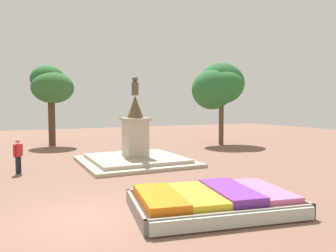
# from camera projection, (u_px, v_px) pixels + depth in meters

# --- Properties ---
(ground_plane) EXTENTS (70.80, 70.80, 0.00)m
(ground_plane) POSITION_uv_depth(u_px,v_px,m) (88.00, 218.00, 9.14)
(ground_plane) COLOR brown
(flower_planter) EXTENTS (5.27, 3.85, 0.65)m
(flower_planter) POSITION_uv_depth(u_px,v_px,m) (214.00, 201.00, 9.74)
(flower_planter) COLOR #38281C
(flower_planter) RESTS_ON ground_plane
(statue_monument) EXTENTS (5.66, 5.66, 4.67)m
(statue_monument) POSITION_uv_depth(u_px,v_px,m) (135.00, 151.00, 17.73)
(statue_monument) COLOR #B1A692
(statue_monument) RESTS_ON ground_plane
(pedestrian_crossing_plaza) EXTENTS (0.41, 0.46, 1.60)m
(pedestrian_crossing_plaza) POSITION_uv_depth(u_px,v_px,m) (18.00, 154.00, 15.00)
(pedestrian_crossing_plaza) COLOR black
(pedestrian_crossing_plaza) RESTS_ON ground_plane
(park_tree_far_left) EXTENTS (3.19, 3.66, 6.25)m
(park_tree_far_left) POSITION_uv_depth(u_px,v_px,m) (51.00, 85.00, 25.34)
(park_tree_far_left) COLOR #4C3823
(park_tree_far_left) RESTS_ON ground_plane
(park_tree_behind_statue) EXTENTS (4.65, 3.80, 6.52)m
(park_tree_behind_statue) POSITION_uv_depth(u_px,v_px,m) (219.00, 86.00, 25.95)
(park_tree_behind_statue) COLOR brown
(park_tree_behind_statue) RESTS_ON ground_plane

